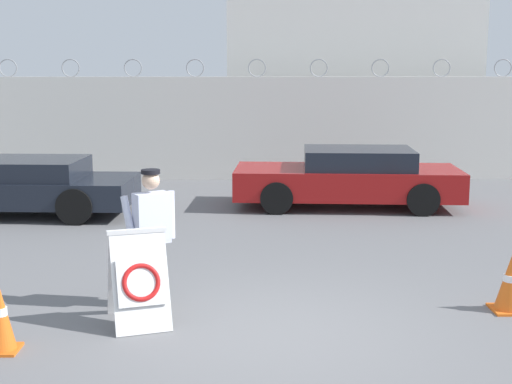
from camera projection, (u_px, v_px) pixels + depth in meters
name	position (u px, v px, depth m)	size (l,w,h in m)	color
ground_plane	(278.00, 334.00, 7.92)	(90.00, 90.00, 0.00)	slate
perimeter_wall	(257.00, 128.00, 18.66)	(36.00, 0.30, 3.13)	silver
building_block	(339.00, 73.00, 24.06)	(7.43, 7.57, 5.46)	silver
barricade_sign	(139.00, 278.00, 8.13)	(0.85, 0.99, 1.12)	white
security_guard	(152.00, 231.00, 8.68)	(0.67, 0.41, 1.71)	#514C42
traffic_cone_near	(0.00, 317.00, 7.37)	(0.35, 0.35, 0.75)	orange
traffic_cone_mid	(511.00, 283.00, 8.60)	(0.43, 0.43, 0.71)	orange
parked_car_front_coupe	(17.00, 186.00, 14.20)	(4.83, 2.14, 1.13)	black
parked_car_rear_sedan	(349.00, 177.00, 15.01)	(4.81, 2.20, 1.24)	black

